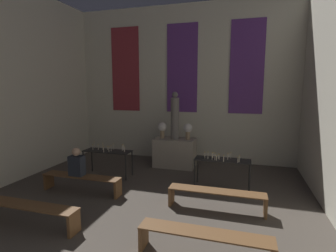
{
  "coord_description": "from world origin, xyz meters",
  "views": [
    {
      "loc": [
        2.21,
        -0.14,
        2.65
      ],
      "look_at": [
        0.0,
        7.32,
        1.49
      ],
      "focal_mm": 28.0,
      "sensor_mm": 36.0,
      "label": 1
    }
  ],
  "objects_px": {
    "statue": "(175,117)",
    "candle_rack_left": "(108,153)",
    "flower_vase_left": "(162,128)",
    "person_seated": "(77,163)",
    "flower_vase_right": "(188,129)",
    "pew_second_left": "(28,210)",
    "pew_back_right": "(216,195)",
    "pew_second_right": "(204,239)",
    "candle_rack_right": "(222,162)",
    "pew_back_left": "(82,180)",
    "altar": "(175,153)"
  },
  "relations": [
    {
      "from": "statue",
      "to": "pew_back_right",
      "type": "relative_size",
      "value": 0.75
    },
    {
      "from": "pew_back_right",
      "to": "person_seated",
      "type": "height_order",
      "value": "person_seated"
    },
    {
      "from": "candle_rack_right",
      "to": "pew_back_left",
      "type": "relative_size",
      "value": 0.69
    },
    {
      "from": "flower_vase_right",
      "to": "pew_second_right",
      "type": "height_order",
      "value": "flower_vase_right"
    },
    {
      "from": "candle_rack_right",
      "to": "pew_back_left",
      "type": "distance_m",
      "value": 3.65
    },
    {
      "from": "candle_rack_left",
      "to": "candle_rack_right",
      "type": "xyz_separation_m",
      "value": [
        3.38,
        -0.01,
        -0.0
      ]
    },
    {
      "from": "candle_rack_left",
      "to": "pew_second_right",
      "type": "distance_m",
      "value": 4.56
    },
    {
      "from": "flower_vase_left",
      "to": "candle_rack_right",
      "type": "distance_m",
      "value": 2.65
    },
    {
      "from": "pew_second_left",
      "to": "pew_back_right",
      "type": "xyz_separation_m",
      "value": [
        3.37,
        1.71,
        0.0
      ]
    },
    {
      "from": "flower_vase_left",
      "to": "person_seated",
      "type": "distance_m",
      "value": 3.17
    },
    {
      "from": "candle_rack_left",
      "to": "candle_rack_right",
      "type": "height_order",
      "value": "candle_rack_right"
    },
    {
      "from": "pew_back_left",
      "to": "candle_rack_left",
      "type": "bearing_deg",
      "value": 90.3
    },
    {
      "from": "statue",
      "to": "candle_rack_left",
      "type": "xyz_separation_m",
      "value": [
        -1.69,
        -1.46,
        -0.99
      ]
    },
    {
      "from": "candle_rack_right",
      "to": "pew_second_right",
      "type": "xyz_separation_m",
      "value": [
        -0.0,
        -3.04,
        -0.36
      ]
    },
    {
      "from": "person_seated",
      "to": "pew_back_left",
      "type": "bearing_deg",
      "value": -0.0
    },
    {
      "from": "flower_vase_right",
      "to": "candle_rack_right",
      "type": "distance_m",
      "value": 2.02
    },
    {
      "from": "pew_second_left",
      "to": "pew_back_right",
      "type": "relative_size",
      "value": 1.0
    },
    {
      "from": "flower_vase_right",
      "to": "pew_back_left",
      "type": "bearing_deg",
      "value": -127.13
    },
    {
      "from": "altar",
      "to": "statue",
      "type": "bearing_deg",
      "value": 0.0
    },
    {
      "from": "pew_second_right",
      "to": "pew_back_right",
      "type": "relative_size",
      "value": 1.0
    },
    {
      "from": "pew_second_right",
      "to": "person_seated",
      "type": "xyz_separation_m",
      "value": [
        -3.49,
        1.71,
        0.43
      ]
    },
    {
      "from": "altar",
      "to": "pew_second_right",
      "type": "distance_m",
      "value": 4.82
    },
    {
      "from": "altar",
      "to": "pew_second_left",
      "type": "distance_m",
      "value": 4.82
    },
    {
      "from": "flower_vase_right",
      "to": "pew_back_right",
      "type": "xyz_separation_m",
      "value": [
        1.25,
        -2.8,
        -0.96
      ]
    },
    {
      "from": "pew_back_right",
      "to": "person_seated",
      "type": "bearing_deg",
      "value": 180.0
    },
    {
      "from": "pew_second_left",
      "to": "pew_back_right",
      "type": "distance_m",
      "value": 3.78
    },
    {
      "from": "flower_vase_left",
      "to": "pew_second_left",
      "type": "xyz_separation_m",
      "value": [
        -1.25,
        -4.51,
        -0.96
      ]
    },
    {
      "from": "statue",
      "to": "pew_second_right",
      "type": "distance_m",
      "value": 5.0
    },
    {
      "from": "flower_vase_right",
      "to": "altar",
      "type": "bearing_deg",
      "value": 180.0
    },
    {
      "from": "flower_vase_right",
      "to": "candle_rack_right",
      "type": "height_order",
      "value": "flower_vase_right"
    },
    {
      "from": "pew_second_left",
      "to": "person_seated",
      "type": "bearing_deg",
      "value": 94.02
    },
    {
      "from": "flower_vase_right",
      "to": "candle_rack_left",
      "type": "relative_size",
      "value": 0.37
    },
    {
      "from": "pew_second_left",
      "to": "pew_back_left",
      "type": "height_order",
      "value": "same"
    },
    {
      "from": "flower_vase_left",
      "to": "pew_back_left",
      "type": "xyz_separation_m",
      "value": [
        -1.25,
        -2.8,
        -0.96
      ]
    },
    {
      "from": "candle_rack_left",
      "to": "altar",
      "type": "bearing_deg",
      "value": 40.88
    },
    {
      "from": "pew_back_right",
      "to": "candle_rack_left",
      "type": "bearing_deg",
      "value": 158.35
    },
    {
      "from": "candle_rack_left",
      "to": "person_seated",
      "type": "relative_size",
      "value": 2.03
    },
    {
      "from": "flower_vase_right",
      "to": "pew_second_right",
      "type": "relative_size",
      "value": 0.25
    },
    {
      "from": "pew_back_right",
      "to": "altar",
      "type": "bearing_deg",
      "value": 120.99
    },
    {
      "from": "flower_vase_left",
      "to": "pew_back_right",
      "type": "bearing_deg",
      "value": -52.87
    },
    {
      "from": "statue",
      "to": "pew_second_right",
      "type": "xyz_separation_m",
      "value": [
        1.68,
        -4.51,
        -1.35
      ]
    },
    {
      "from": "flower_vase_right",
      "to": "candle_rack_left",
      "type": "distance_m",
      "value": 2.65
    },
    {
      "from": "pew_second_left",
      "to": "pew_second_right",
      "type": "relative_size",
      "value": 1.0
    },
    {
      "from": "statue",
      "to": "flower_vase_left",
      "type": "distance_m",
      "value": 0.59
    },
    {
      "from": "statue",
      "to": "pew_second_left",
      "type": "bearing_deg",
      "value": -110.48
    },
    {
      "from": "pew_second_right",
      "to": "person_seated",
      "type": "distance_m",
      "value": 3.91
    },
    {
      "from": "altar",
      "to": "pew_second_right",
      "type": "xyz_separation_m",
      "value": [
        1.68,
        -4.51,
        -0.15
      ]
    },
    {
      "from": "pew_second_left",
      "to": "person_seated",
      "type": "relative_size",
      "value": 2.92
    },
    {
      "from": "pew_second_left",
      "to": "altar",
      "type": "bearing_deg",
      "value": 69.52
    },
    {
      "from": "statue",
      "to": "person_seated",
      "type": "height_order",
      "value": "statue"
    }
  ]
}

